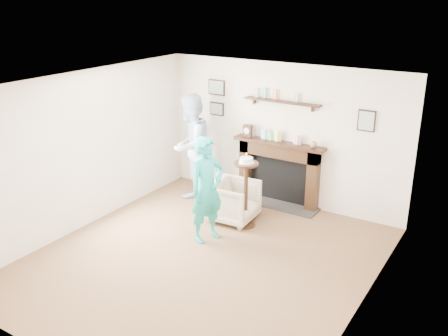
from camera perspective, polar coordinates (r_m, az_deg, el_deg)
The scene contains 6 objects.
ground at distance 7.27m, azimuth -2.43°, elevation -10.39°, with size 5.00×5.00×0.00m, color brown.
room_shell at distance 7.16m, azimuth 0.49°, elevation 3.33°, with size 4.54×5.02×2.52m.
armchair at distance 8.41m, azimuth 1.05°, elevation -5.94°, with size 0.73×0.75×0.68m, color tan.
man at distance 9.45m, azimuth -3.70°, elevation -2.98°, with size 0.93×0.72×1.91m, color #CBE3FF.
woman at distance 7.83m, azimuth -1.91°, elevation -8.04°, with size 0.60×0.39×1.64m, color teal.
pedestal_table at distance 7.92m, azimuth 2.52°, elevation -1.59°, with size 0.39×0.39×1.25m.
Camera 1 is at (3.58, -5.17, 3.65)m, focal length 40.00 mm.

